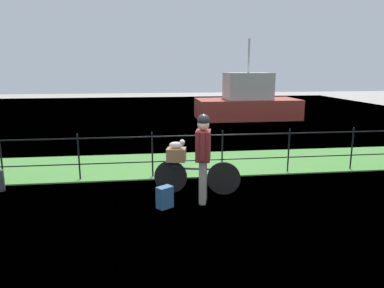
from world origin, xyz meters
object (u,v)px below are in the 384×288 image
bicycle_main (196,177)px  moored_boat_near (247,102)px  wooden_crate (176,155)px  backpack_on_paving (165,197)px  cyclist_person (203,151)px  terrier_dog (177,144)px

bicycle_main → moored_boat_near: 11.02m
bicycle_main → wooden_crate: size_ratio=4.64×
backpack_on_paving → cyclist_person: bearing=158.8°
terrier_dog → backpack_on_paving: (-0.31, -0.75, -0.81)m
cyclist_person → backpack_on_paving: size_ratio=4.21×
cyclist_person → moored_boat_near: (3.95, 10.73, -0.19)m
wooden_crate → terrier_dog: size_ratio=1.14×
bicycle_main → backpack_on_paving: bicycle_main is taller
terrier_dog → cyclist_person: 0.70m
cyclist_person → moored_boat_near: bearing=69.8°
terrier_dog → bicycle_main: bearing=-13.0°
bicycle_main → moored_boat_near: bearing=68.6°
moored_boat_near → terrier_dog: bearing=-113.3°
terrier_dog → backpack_on_paving: 1.14m
wooden_crate → moored_boat_near: size_ratio=0.07×
bicycle_main → moored_boat_near: (4.02, 10.25, 0.46)m
wooden_crate → moored_boat_near: (4.40, 10.16, 0.01)m
backpack_on_paving → moored_boat_near: moored_boat_near is taller
wooden_crate → backpack_on_paving: bearing=-110.5°
bicycle_main → cyclist_person: size_ratio=1.01×
terrier_dog → cyclist_person: size_ratio=0.19×
bicycle_main → terrier_dog: (-0.36, 0.08, 0.66)m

